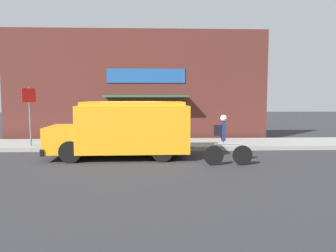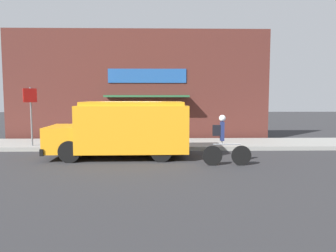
% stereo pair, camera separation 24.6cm
% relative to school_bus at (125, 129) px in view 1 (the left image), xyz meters
% --- Properties ---
extents(ground_plane, '(70.00, 70.00, 0.00)m').
position_rel_school_bus_xyz_m(ground_plane, '(0.17, 1.39, -1.12)').
color(ground_plane, '#2B2B2D').
extents(sidewalk, '(28.00, 2.92, 0.18)m').
position_rel_school_bus_xyz_m(sidewalk, '(0.17, 2.86, -1.03)').
color(sidewalk, gray).
rests_on(sidewalk, ground_plane).
extents(storefront, '(13.81, 1.13, 5.81)m').
position_rel_school_bus_xyz_m(storefront, '(0.19, 4.72, 1.78)').
color(storefront, '#4C231E').
rests_on(storefront, ground_plane).
extents(school_bus, '(5.29, 2.62, 2.14)m').
position_rel_school_bus_xyz_m(school_bus, '(0.00, 0.00, 0.00)').
color(school_bus, orange).
rests_on(school_bus, ground_plane).
extents(cyclist, '(1.67, 0.22, 1.72)m').
position_rel_school_bus_xyz_m(cyclist, '(3.50, -1.59, -0.28)').
color(cyclist, black).
rests_on(cyclist, ground_plane).
extents(stop_sign_post, '(0.45, 0.45, 2.56)m').
position_rel_school_bus_xyz_m(stop_sign_post, '(-4.30, 1.92, 0.77)').
color(stop_sign_post, slate).
rests_on(stop_sign_post, sidewalk).
extents(trash_bin, '(0.57, 0.57, 0.77)m').
position_rel_school_bus_xyz_m(trash_bin, '(-1.46, 3.32, -0.55)').
color(trash_bin, slate).
rests_on(trash_bin, sidewalk).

